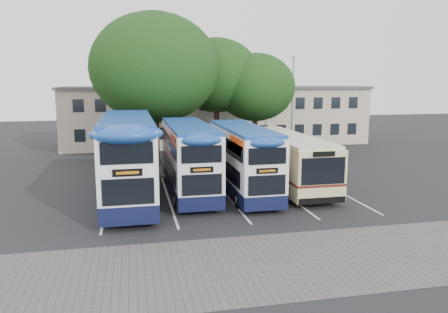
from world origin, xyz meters
TOP-DOWN VIEW (x-y plane):
  - ground at (0.00, 0.00)m, footprint 120.00×120.00m
  - paving_strip at (-2.00, -5.00)m, footprint 40.00×6.00m
  - bay_lines at (-3.75, 5.00)m, footprint 14.12×11.00m
  - depot_building at (0.00, 26.99)m, footprint 32.40×8.40m
  - lamp_post at (6.00, 19.97)m, footprint 0.25×1.05m
  - tree_left at (-7.22, 16.19)m, footprint 10.32×10.32m
  - tree_mid at (-1.64, 18.92)m, footprint 7.72×7.72m
  - tree_right at (1.68, 17.90)m, footprint 7.06×7.06m
  - bus_dd_left at (-9.46, 5.38)m, footprint 2.80×11.56m
  - bus_dd_mid at (-5.88, 6.25)m, footprint 2.47×10.18m
  - bus_dd_right at (-2.66, 5.54)m, footprint 2.38×9.81m
  - bus_single at (0.60, 6.76)m, footprint 2.84×11.17m

SIDE VIEW (x-z plane):
  - ground at x=0.00m, z-range 0.00..0.00m
  - paving_strip at x=-2.00m, z-range 0.00..0.01m
  - bay_lines at x=-3.75m, z-range 0.00..0.01m
  - bus_single at x=0.60m, z-range 0.22..3.55m
  - bus_dd_right at x=-2.66m, z-range 0.21..4.30m
  - bus_dd_mid at x=-5.88m, z-range 0.22..4.45m
  - bus_dd_left at x=-9.46m, z-range 0.25..5.07m
  - depot_building at x=0.00m, z-range 0.05..6.25m
  - lamp_post at x=6.00m, z-range 0.55..9.61m
  - tree_right at x=1.68m, z-range 1.60..10.84m
  - tree_mid at x=-1.64m, z-range 1.99..12.55m
  - tree_left at x=-7.22m, z-range 1.71..13.92m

